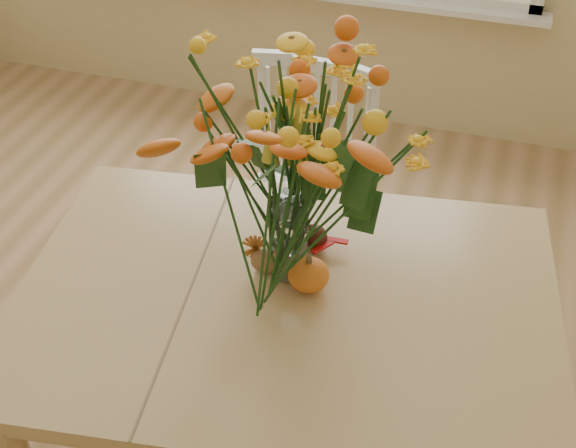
% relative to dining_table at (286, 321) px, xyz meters
% --- Properties ---
extents(floor, '(4.00, 4.50, 0.01)m').
position_rel_dining_table_xyz_m(floor, '(-0.64, -0.04, -0.66)').
color(floor, '#9C7B4B').
rests_on(floor, ground).
extents(dining_table, '(1.52, 1.18, 0.74)m').
position_rel_dining_table_xyz_m(dining_table, '(0.00, 0.00, 0.00)').
color(dining_table, tan).
rests_on(dining_table, floor).
extents(windsor_chair, '(0.49, 0.47, 0.97)m').
position_rel_dining_table_xyz_m(windsor_chair, '(-0.17, 0.75, -0.11)').
color(windsor_chair, white).
rests_on(windsor_chair, floor).
extents(flower_vase, '(0.49, 0.49, 0.58)m').
position_rel_dining_table_xyz_m(flower_vase, '(-0.02, 0.10, 0.44)').
color(flower_vase, white).
rests_on(flower_vase, dining_table).
extents(pumpkin, '(0.11, 0.11, 0.08)m').
position_rel_dining_table_xyz_m(pumpkin, '(0.05, 0.05, 0.13)').
color(pumpkin, orange).
rests_on(pumpkin, dining_table).
extents(turkey_figurine, '(0.10, 0.09, 0.11)m').
position_rel_dining_table_xyz_m(turkey_figurine, '(-0.07, 0.07, 0.14)').
color(turkey_figurine, '#CCB78C').
rests_on(turkey_figurine, dining_table).
extents(dark_gourd, '(0.13, 0.10, 0.07)m').
position_rel_dining_table_xyz_m(dark_gourd, '(0.01, 0.21, 0.13)').
color(dark_gourd, '#38160F').
rests_on(dark_gourd, dining_table).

